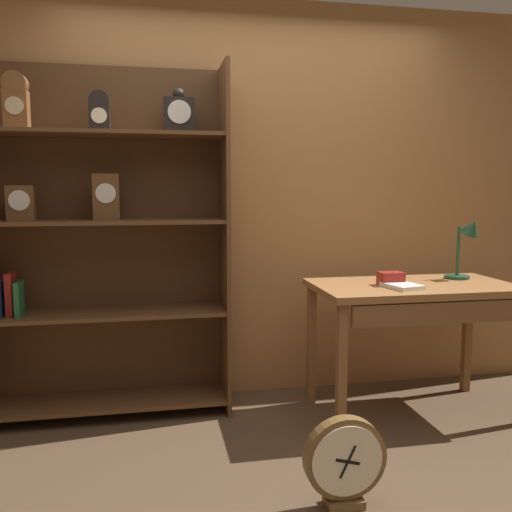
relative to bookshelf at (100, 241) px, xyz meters
The scene contains 8 objects.
ground_plane 1.88m from the bookshelf, 50.17° to the right, with size 10.00×10.00×0.00m, color #4C3826.
back_wood_panel 1.03m from the bookshelf, 11.60° to the left, with size 4.80×0.05×2.60m, color #9E6B3D.
bookshelf is the anchor object (origin of this frame).
workbench 1.93m from the bookshelf, 12.27° to the right, with size 1.21×0.66×0.82m.
desk_lamp 2.28m from the bookshelf, ahead, with size 0.20×0.20×0.40m.
toolbox_small 1.75m from the bookshelf, 13.11° to the right, with size 0.14×0.10×0.08m, color maroon.
open_repair_manual 1.80m from the bookshelf, 16.10° to the right, with size 0.16×0.22×0.03m, color silver.
round_clock_large 1.88m from the bookshelf, 48.55° to the right, with size 0.37×0.11×0.41m.
Camera 1 is at (-0.68, -2.17, 1.37)m, focal length 37.83 mm.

